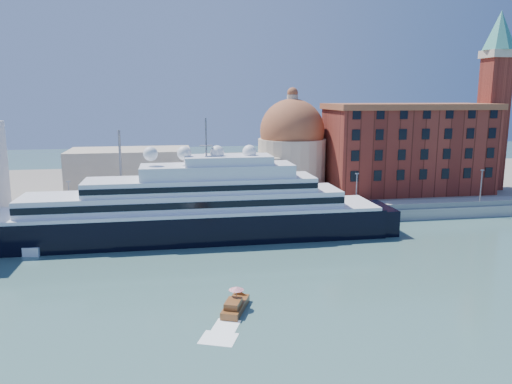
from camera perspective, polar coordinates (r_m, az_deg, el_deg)
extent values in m
plane|color=#365E58|center=(76.61, -1.74, -9.92)|extent=(400.00, 400.00, 0.00)
cube|color=gray|center=(108.53, -4.27, -2.95)|extent=(180.00, 10.00, 2.50)
cube|color=slate|center=(148.57, -5.80, 0.72)|extent=(260.00, 72.00, 2.00)
cube|color=slate|center=(103.74, -4.04, -2.55)|extent=(180.00, 0.10, 1.20)
cube|color=black|center=(97.17, -9.19, -4.11)|extent=(80.44, 12.38, 6.70)
cube|color=black|center=(105.39, 13.27, -3.19)|extent=(6.19, 11.34, 6.19)
cube|color=white|center=(96.30, -9.26, -2.03)|extent=(78.38, 12.58, 0.62)
cube|color=white|center=(95.94, -8.06, -0.91)|extent=(59.82, 10.31, 3.09)
cube|color=black|center=(90.90, -7.96, -1.57)|extent=(59.82, 0.15, 1.24)
cube|color=white|center=(95.52, -6.25, 0.85)|extent=(43.32, 9.28, 2.68)
cube|color=white|center=(95.34, -4.43, 2.43)|extent=(28.88, 8.25, 2.48)
cube|color=white|center=(95.26, -3.21, 3.69)|extent=(16.50, 7.22, 1.65)
cylinder|color=slate|center=(94.43, -5.74, 6.23)|extent=(0.31, 0.31, 7.22)
sphere|color=white|center=(94.55, -11.97, 4.30)|extent=(2.68, 2.68, 2.68)
sphere|color=white|center=(94.51, -8.21, 4.42)|extent=(2.68, 2.68, 2.68)
sphere|color=white|center=(94.88, -4.46, 4.52)|extent=(2.68, 2.68, 2.68)
sphere|color=white|center=(95.65, -0.76, 4.61)|extent=(2.68, 2.68, 2.68)
cube|color=white|center=(98.93, -26.65, -5.85)|extent=(14.23, 7.14, 1.81)
cube|color=white|center=(97.50, -25.55, -5.09)|extent=(5.00, 3.68, 1.36)
cube|color=brown|center=(66.19, -2.37, -13.04)|extent=(4.58, 7.09, 1.12)
cube|color=brown|center=(64.81, -2.63, -12.67)|extent=(2.71, 3.27, 0.90)
cylinder|color=slate|center=(66.13, -2.26, -11.74)|extent=(0.07, 0.07, 1.80)
cone|color=red|center=(65.75, -2.26, -10.93)|extent=(2.02, 2.02, 0.45)
cube|color=maroon|center=(138.32, 16.92, 4.57)|extent=(42.00, 18.00, 22.00)
cube|color=brown|center=(137.61, 17.19, 9.33)|extent=(43.00, 19.00, 1.50)
cube|color=maroon|center=(150.12, 25.34, 6.95)|extent=(6.00, 6.00, 35.00)
cube|color=beige|center=(150.29, 25.93, 13.99)|extent=(7.00, 7.00, 2.00)
cone|color=teal|center=(150.84, 26.13, 16.26)|extent=(8.40, 8.40, 10.00)
cylinder|color=beige|center=(134.02, 4.09, 3.10)|extent=(18.00, 18.00, 14.00)
sphere|color=brown|center=(133.09, 4.14, 6.94)|extent=(17.00, 17.00, 17.00)
cylinder|color=beige|center=(132.77, 4.19, 10.38)|extent=(3.00, 3.00, 3.00)
cube|color=beige|center=(129.74, -1.73, 1.97)|extent=(18.00, 14.00, 10.00)
cube|color=beige|center=(130.72, -14.11, 2.15)|extent=(30.00, 16.00, 12.00)
cylinder|color=slate|center=(105.92, -20.52, -1.06)|extent=(0.24, 0.24, 8.00)
cube|color=slate|center=(105.19, -20.67, 1.12)|extent=(0.80, 0.30, 0.25)
cylinder|color=slate|center=(104.46, -4.15, -0.55)|extent=(0.24, 0.24, 8.00)
cube|color=slate|center=(103.72, -4.18, 1.67)|extent=(0.80, 0.30, 0.25)
cylinder|color=slate|center=(111.37, 11.40, -0.01)|extent=(0.24, 0.24, 8.00)
cube|color=slate|center=(110.68, 11.48, 2.07)|extent=(0.80, 0.30, 0.25)
cylinder|color=slate|center=(125.29, 24.31, 0.43)|extent=(0.24, 0.24, 8.00)
cube|color=slate|center=(124.67, 24.46, 2.29)|extent=(0.80, 0.30, 0.25)
cylinder|color=slate|center=(105.57, -15.17, 1.98)|extent=(0.50, 0.50, 18.00)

